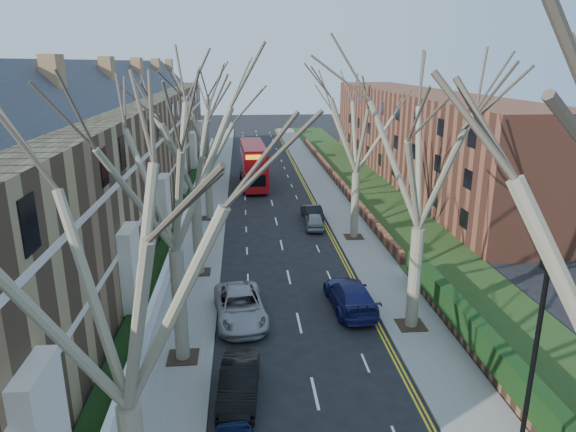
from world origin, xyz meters
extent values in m
cube|color=slate|center=(-6.00, 39.00, 0.06)|extent=(3.00, 102.00, 0.12)
cube|color=slate|center=(6.00, 39.00, 0.06)|extent=(3.00, 102.00, 0.12)
cube|color=brown|center=(-13.80, 31.00, 5.00)|extent=(9.00, 78.00, 10.00)
cube|color=#2A2D34|center=(-13.80, 31.00, 11.00)|extent=(4.67, 78.00, 4.67)
cube|color=white|center=(-9.35, 31.00, 3.50)|extent=(0.12, 78.00, 0.35)
cube|color=white|center=(-9.35, 31.00, 7.00)|extent=(0.12, 78.00, 0.35)
cube|color=brown|center=(17.50, 43.00, 5.00)|extent=(8.00, 54.00, 10.00)
cube|color=brown|center=(7.70, 43.00, 0.57)|extent=(0.35, 54.00, 0.90)
cube|color=brown|center=(7.70, 2.00, 0.42)|extent=(0.40, 24.00, 0.60)
cube|color=black|center=(7.70, 2.00, 1.32)|extent=(0.70, 24.00, 1.20)
cube|color=white|center=(-7.65, 31.00, 0.62)|extent=(0.30, 78.00, 1.00)
cube|color=#1E3914|center=(10.50, 39.00, 0.15)|extent=(6.00, 102.00, 0.06)
cylinder|color=black|center=(5.00, -3.50, 4.12)|extent=(0.14, 0.14, 8.00)
cube|color=black|center=(5.00, -3.50, 8.12)|extent=(0.18, 0.50, 0.22)
cylinder|color=#736A52|center=(-5.70, 6.00, 2.75)|extent=(0.64, 0.64, 5.25)
cube|color=#2D2116|center=(-5.70, 6.00, 0.14)|extent=(1.40, 1.40, 0.05)
cylinder|color=#736A52|center=(-5.70, 16.00, 2.66)|extent=(0.64, 0.64, 5.07)
cube|color=#2D2116|center=(-5.70, 16.00, 0.14)|extent=(1.40, 1.40, 0.05)
cylinder|color=#736A52|center=(-5.70, 28.00, 2.75)|extent=(0.60, 0.60, 5.25)
cube|color=#2D2116|center=(-5.70, 28.00, 0.14)|extent=(1.40, 1.40, 0.05)
cylinder|color=#736A52|center=(5.70, 8.00, 2.75)|extent=(0.64, 0.64, 5.25)
cube|color=#2D2116|center=(5.70, 8.00, 0.14)|extent=(1.40, 1.40, 0.05)
cylinder|color=#736A52|center=(5.70, 22.00, 2.66)|extent=(0.60, 0.60, 5.07)
cube|color=#2D2116|center=(5.70, 22.00, 0.14)|extent=(1.40, 1.40, 0.05)
cube|color=#A50B12|center=(-1.59, 40.55, 1.43)|extent=(2.92, 10.90, 2.16)
cube|color=#A50B12|center=(-1.59, 40.55, 3.49)|extent=(2.90, 10.36, 1.96)
cube|color=black|center=(-1.59, 40.55, 1.87)|extent=(2.90, 10.03, 0.88)
cube|color=black|center=(-1.59, 40.55, 3.59)|extent=(2.89, 9.82, 0.88)
imported|color=black|center=(-3.11, 3.02, 0.70)|extent=(1.82, 4.38, 1.41)
imported|color=#959499|center=(-3.07, 9.63, 0.77)|extent=(3.09, 5.74, 1.53)
imported|color=navy|center=(3.01, 10.42, 0.78)|extent=(2.45, 5.47, 1.56)
imported|color=gray|center=(3.02, 24.82, 0.64)|extent=(1.79, 3.85, 1.28)
imported|color=black|center=(3.15, 27.34, 0.66)|extent=(1.60, 4.06, 1.32)
camera|label=1|loc=(-2.73, -15.05, 13.16)|focal=32.00mm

